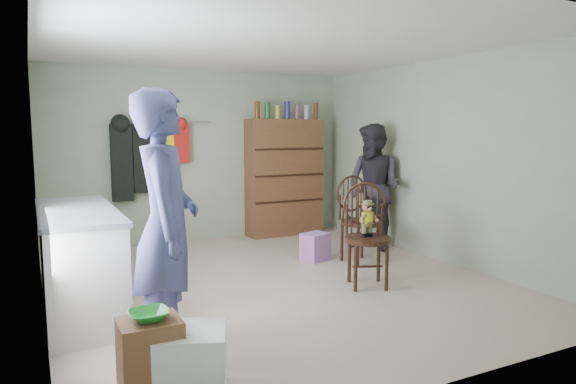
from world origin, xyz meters
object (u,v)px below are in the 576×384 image
dresser (285,177)px  chair_front (367,228)px  chair_far (358,216)px  counter (79,260)px

dresser → chair_front: bearing=-98.6°
chair_front → chair_far: (0.48, 0.87, -0.03)m
chair_front → chair_far: chair_front is taller
chair_far → dresser: (-0.06, 1.92, 0.34)m
chair_front → chair_far: bearing=83.4°
counter → chair_far: chair_far is taller
counter → chair_far: size_ratio=1.73×
counter → chair_front: size_ratio=1.72×
chair_front → dresser: 2.84m
counter → dresser: (3.20, 2.30, 0.44)m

